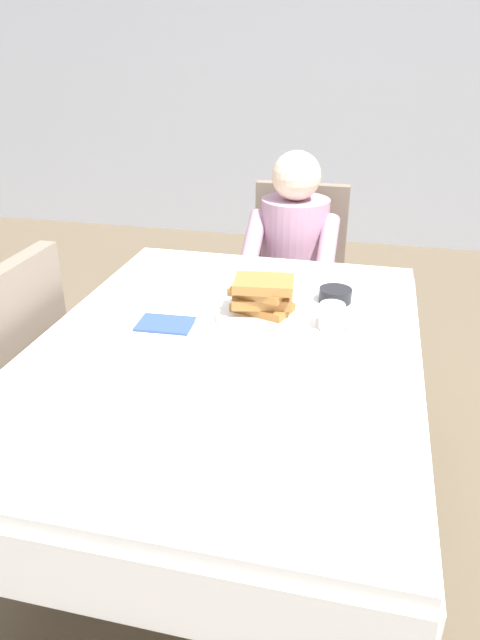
% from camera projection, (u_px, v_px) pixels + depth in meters
% --- Properties ---
extents(ground_plane, '(14.00, 14.00, 0.00)m').
position_uv_depth(ground_plane, '(228.00, 530.00, 2.01)').
color(ground_plane, brown).
extents(back_wall, '(12.00, 0.16, 3.20)m').
position_uv_depth(back_wall, '(340.00, 30.00, 4.28)').
color(back_wall, '#B2B7C1').
rests_on(back_wall, ground).
extents(dining_table_main, '(1.12, 1.52, 0.74)m').
position_uv_depth(dining_table_main, '(226.00, 369.00, 1.72)').
color(dining_table_main, white).
rests_on(dining_table_main, ground).
extents(chair_diner, '(0.44, 0.45, 0.93)m').
position_uv_depth(chair_diner, '(296.00, 271.00, 2.79)').
color(chair_diner, '#7A6B5B').
rests_on(chair_diner, ground).
extents(diner_person, '(0.40, 0.43, 1.12)m').
position_uv_depth(diner_person, '(293.00, 254.00, 2.59)').
color(diner_person, '#B2849E').
rests_on(diner_person, ground).
extents(chair_left_side, '(0.45, 0.44, 0.93)m').
position_uv_depth(chair_left_side, '(4.00, 373.00, 1.94)').
color(chair_left_side, '#7A6B5B').
rests_on(chair_left_side, ground).
extents(plate_breakfast, '(0.28, 0.28, 0.02)m').
position_uv_depth(plate_breakfast, '(259.00, 314.00, 1.84)').
color(plate_breakfast, white).
rests_on(plate_breakfast, dining_table_main).
extents(breakfast_stack, '(0.21, 0.17, 0.11)m').
position_uv_depth(breakfast_stack, '(262.00, 295.00, 1.82)').
color(breakfast_stack, '#A36B33').
rests_on(breakfast_stack, plate_breakfast).
extents(cup_coffee, '(0.11, 0.08, 0.08)m').
position_uv_depth(cup_coffee, '(333.00, 317.00, 1.75)').
color(cup_coffee, white).
rests_on(cup_coffee, dining_table_main).
extents(bowl_butter, '(0.11, 0.11, 0.04)m').
position_uv_depth(bowl_butter, '(335.00, 295.00, 1.95)').
color(bowl_butter, black).
rests_on(bowl_butter, dining_table_main).
extents(fork_left_of_plate, '(0.02, 0.18, 0.00)m').
position_uv_depth(fork_left_of_plate, '(200.00, 313.00, 1.87)').
color(fork_left_of_plate, silver).
rests_on(fork_left_of_plate, dining_table_main).
extents(knife_right_of_plate, '(0.03, 0.20, 0.00)m').
position_uv_depth(knife_right_of_plate, '(318.00, 325.00, 1.79)').
color(knife_right_of_plate, silver).
rests_on(knife_right_of_plate, dining_table_main).
extents(spoon_near_edge, '(0.15, 0.06, 0.00)m').
position_uv_depth(spoon_near_edge, '(229.00, 359.00, 1.60)').
color(spoon_near_edge, silver).
rests_on(spoon_near_edge, dining_table_main).
extents(napkin_folded, '(0.18, 0.13, 0.01)m').
position_uv_depth(napkin_folded, '(165.00, 324.00, 1.79)').
color(napkin_folded, '#334C7F').
rests_on(napkin_folded, dining_table_main).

